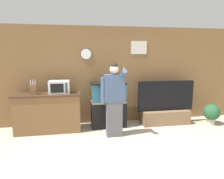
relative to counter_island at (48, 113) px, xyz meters
name	(u,v)px	position (x,y,z in m)	size (l,w,h in m)	color
ground_plane	(139,171)	(1.67, -2.02, -0.48)	(18.00, 18.00, 0.00)	#B2A893
wall_back_paneled	(112,76)	(1.67, 0.48, 0.83)	(10.00, 0.08, 2.60)	brown
counter_island	(48,113)	(0.00, 0.00, 0.00)	(1.57, 0.54, 0.95)	brown
microwave	(59,87)	(0.29, 0.03, 0.62)	(0.48, 0.35, 0.30)	silver
knife_block	(33,89)	(-0.31, -0.01, 0.60)	(0.15, 0.09, 0.34)	brown
aquarium_on_stand	(108,105)	(1.50, 0.11, 0.11)	(0.89, 0.47, 1.16)	black
tv_on_stand	(165,112)	(3.05, 0.02, -0.13)	(1.56, 0.40, 1.18)	brown
person_standing	(114,99)	(1.52, -0.54, 0.41)	(0.53, 0.40, 1.69)	#515156
potted_plant	(212,113)	(4.28, -0.21, -0.16)	(0.44, 0.44, 0.55)	#B2A899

